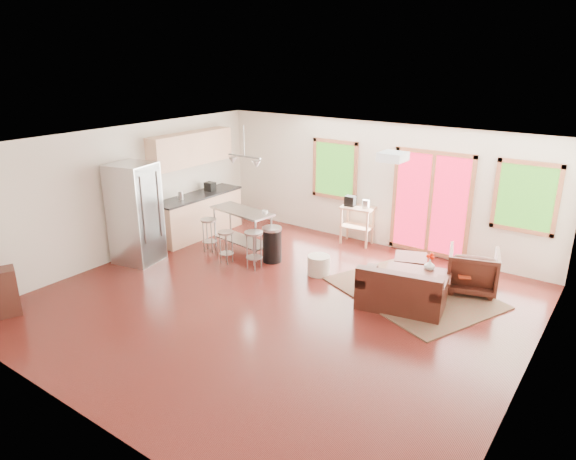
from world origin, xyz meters
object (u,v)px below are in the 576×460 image
Objects in this scene: rug at (413,292)px; coffee_table at (418,275)px; island at (242,223)px; armchair at (473,268)px; refrigerator at (136,213)px; kitchen_cart at (357,212)px; ottoman at (410,266)px; loveseat at (401,292)px.

coffee_table is at bearing -24.69° from rug.
armchair is at bearing 10.77° from island.
coffee_table is 1.44× the size of armchair.
armchair is 6.29m from refrigerator.
armchair is at bearing -18.24° from kitchen_cart.
rug is 0.37m from coffee_table.
kitchen_cart is (-1.97, 1.58, 0.70)m from rug.
refrigerator is at bearing -132.34° from kitchen_cart.
island reaches higher than rug.
rug is 5.39m from refrigerator.
ottoman is at bearing 15.80° from refrigerator.
loveseat is 5.21m from refrigerator.
ottoman is (-0.38, 1.30, -0.09)m from loveseat.
loveseat is 1.22× the size of coffee_table.
armchair is 4.52m from island.
coffee_table is 0.61× the size of refrigerator.
coffee_table is at bearing -38.29° from kitchen_cart.
refrigerator is 1.87× the size of kitchen_cart.
armchair is 0.80× the size of kitchen_cart.
ottoman is (-0.41, 0.69, -0.18)m from coffee_table.
island is (-3.75, -0.13, 0.24)m from coffee_table.
kitchen_cart is (1.70, 1.75, 0.10)m from island.
loveseat is 1.40× the size of kitchen_cart.
island is (-3.71, 0.48, 0.33)m from loveseat.
loveseat is 2.54× the size of ottoman.
armchair is 0.57× the size of island.
island is at bearing -166.17° from ottoman.
loveseat is 0.75× the size of refrigerator.
island is at bearing 161.87° from loveseat.
armchair is at bearing 11.37° from refrigerator.
island is (-3.67, -0.16, 0.60)m from rug.
armchair reaches higher than coffee_table.
rug is at bearing 155.31° from coffee_table.
coffee_table is at bearing 7.16° from refrigerator.
ottoman is at bearing 95.41° from loveseat.
rug is at bearing 2.57° from island.
armchair is 1.45× the size of ottoman.
refrigerator reaches higher than ottoman.
rug is at bearing -38.75° from kitchen_cart.
coffee_table reaches higher than rug.
kitchen_cart is at bearing -34.57° from armchair.
coffee_table is 0.83m from ottoman.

